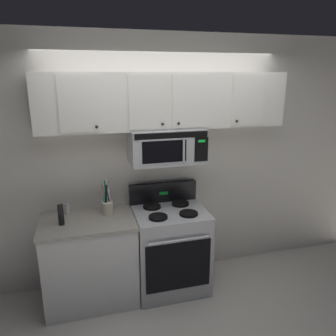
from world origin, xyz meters
TOP-DOWN VIEW (x-y plane):
  - ground_plane at (0.00, 0.00)m, footprint 8.00×8.00m
  - back_wall at (0.00, 0.79)m, footprint 5.20×0.10m
  - stove_range at (0.00, 0.42)m, footprint 0.76×0.69m
  - over_range_microwave at (-0.00, 0.54)m, footprint 0.76×0.43m
  - upper_cabinets at (-0.00, 0.57)m, footprint 2.50×0.36m
  - counter_segment at (-0.84, 0.43)m, footprint 0.93×0.65m
  - utensil_crock_cream at (-0.63, 0.52)m, footprint 0.12×0.12m
  - salt_shaker at (-1.03, 0.63)m, footprint 0.05×0.05m
  - pepper_mill at (-1.08, 0.38)m, footprint 0.05×0.05m

SIDE VIEW (x-z plane):
  - ground_plane at x=0.00m, z-range 0.00..0.00m
  - counter_segment at x=-0.84m, z-range 0.00..0.90m
  - stove_range at x=0.00m, z-range -0.09..1.03m
  - salt_shaker at x=-1.03m, z-range 0.90..1.01m
  - pepper_mill at x=-1.08m, z-range 0.90..1.10m
  - utensil_crock_cream at x=-0.63m, z-range 0.82..1.20m
  - back_wall at x=0.00m, z-range 0.00..2.70m
  - over_range_microwave at x=0.00m, z-range 1.40..1.75m
  - upper_cabinets at x=0.00m, z-range 1.75..2.30m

